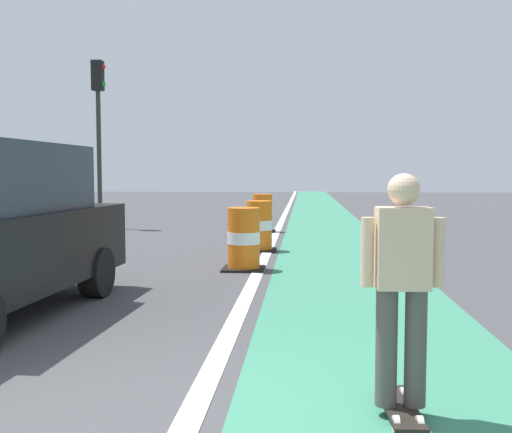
{
  "coord_description": "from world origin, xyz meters",
  "views": [
    {
      "loc": [
        1.68,
        -3.94,
        1.69
      ],
      "look_at": [
        1.03,
        4.2,
        1.1
      ],
      "focal_mm": 42.22,
      "sensor_mm": 36.0,
      "label": 1
    }
  ],
  "objects_px": {
    "skateboarder_on_lane": "(402,287)",
    "traffic_barrel_mid": "(259,226)",
    "traffic_barrel_back": "(262,213)",
    "traffic_barrel_front": "(244,240)",
    "traffic_light_corner": "(99,114)"
  },
  "relations": [
    {
      "from": "traffic_light_corner",
      "to": "skateboarder_on_lane",
      "type": "bearing_deg",
      "value": -63.53
    },
    {
      "from": "skateboarder_on_lane",
      "to": "traffic_barrel_back",
      "type": "relative_size",
      "value": 1.55
    },
    {
      "from": "skateboarder_on_lane",
      "to": "traffic_light_corner",
      "type": "relative_size",
      "value": 0.33
    },
    {
      "from": "traffic_barrel_front",
      "to": "traffic_barrel_mid",
      "type": "xyz_separation_m",
      "value": [
        0.08,
        2.6,
        0.0
      ]
    },
    {
      "from": "traffic_barrel_front",
      "to": "traffic_barrel_back",
      "type": "height_order",
      "value": "same"
    },
    {
      "from": "traffic_barrel_front",
      "to": "traffic_light_corner",
      "type": "distance_m",
      "value": 9.76
    },
    {
      "from": "traffic_barrel_back",
      "to": "traffic_light_corner",
      "type": "height_order",
      "value": "traffic_light_corner"
    },
    {
      "from": "skateboarder_on_lane",
      "to": "traffic_barrel_front",
      "type": "relative_size",
      "value": 1.55
    },
    {
      "from": "skateboarder_on_lane",
      "to": "traffic_barrel_mid",
      "type": "xyz_separation_m",
      "value": [
        -1.64,
        8.85,
        -0.38
      ]
    },
    {
      "from": "traffic_barrel_front",
      "to": "traffic_barrel_back",
      "type": "distance_m",
      "value": 6.85
    },
    {
      "from": "traffic_barrel_back",
      "to": "traffic_barrel_front",
      "type": "bearing_deg",
      "value": -88.8
    },
    {
      "from": "traffic_barrel_mid",
      "to": "traffic_barrel_back",
      "type": "height_order",
      "value": "same"
    },
    {
      "from": "traffic_barrel_back",
      "to": "skateboarder_on_lane",
      "type": "bearing_deg",
      "value": -81.9
    },
    {
      "from": "traffic_barrel_mid",
      "to": "traffic_barrel_back",
      "type": "distance_m",
      "value": 4.26
    },
    {
      "from": "traffic_barrel_front",
      "to": "traffic_barrel_back",
      "type": "bearing_deg",
      "value": 91.2
    }
  ]
}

